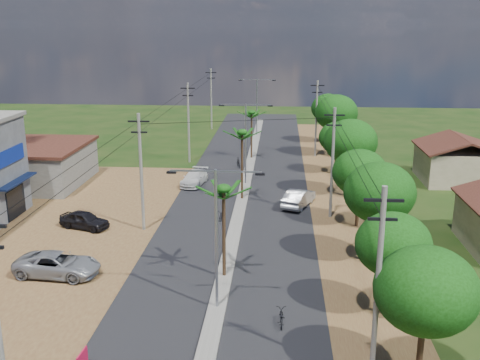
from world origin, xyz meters
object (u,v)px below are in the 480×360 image
object	(u,v)px
car_parked_dark	(84,220)
moto_rider_east	(281,318)
car_silver_mid	(299,198)
car_white_far	(194,178)
car_parked_silver	(58,265)

from	to	relation	value
car_parked_dark	moto_rider_east	xyz separation A→B (m)	(15.13, -13.35, -0.26)
car_silver_mid	car_parked_dark	size ratio (longest dim) A/B	1.16
car_white_far	car_silver_mid	bearing A→B (deg)	-23.00
car_white_far	moto_rider_east	size ratio (longest dim) A/B	2.92
car_parked_silver	moto_rider_east	xyz separation A→B (m)	(13.93, -4.96, -0.32)
car_parked_silver	moto_rider_east	distance (m)	14.79
car_silver_mid	car_parked_silver	bearing A→B (deg)	65.63
car_parked_silver	moto_rider_east	size ratio (longest dim) A/B	3.36
car_parked_silver	car_silver_mid	bearing A→B (deg)	-40.57
car_parked_silver	car_parked_dark	distance (m)	8.47
car_white_far	car_parked_silver	xyz separation A→B (m)	(-5.40, -21.10, 0.07)
car_silver_mid	moto_rider_east	bearing A→B (deg)	107.11
car_white_far	moto_rider_east	bearing A→B (deg)	-63.62
car_silver_mid	car_parked_dark	distance (m)	17.89
car_white_far	moto_rider_east	xyz separation A→B (m)	(8.53, -26.07, -0.25)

